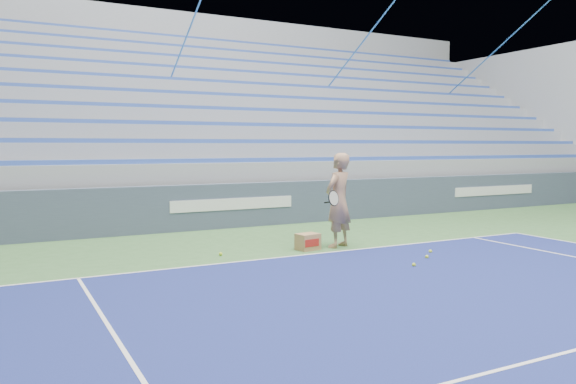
% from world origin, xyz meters
% --- Properties ---
extents(sponsor_barrier, '(30.00, 0.32, 1.10)m').
position_xyz_m(sponsor_barrier, '(0.00, 15.88, 0.55)').
color(sponsor_barrier, '#3E4A5F').
rests_on(sponsor_barrier, ground).
extents(bleachers, '(31.00, 9.15, 7.30)m').
position_xyz_m(bleachers, '(0.00, 21.60, 2.36)').
color(bleachers, '#96999E').
rests_on(bleachers, ground).
extents(tennis_player, '(1.01, 0.97, 1.89)m').
position_xyz_m(tennis_player, '(0.87, 12.33, 0.95)').
color(tennis_player, tan).
rests_on(tennis_player, ground).
extents(ball_box, '(0.47, 0.39, 0.32)m').
position_xyz_m(ball_box, '(0.19, 12.37, 0.16)').
color(ball_box, '#AA7F52').
rests_on(ball_box, ground).
extents(tennis_ball_0, '(0.07, 0.07, 0.07)m').
position_xyz_m(tennis_ball_0, '(1.66, 10.61, 0.03)').
color(tennis_ball_0, '#D1EC30').
rests_on(tennis_ball_0, ground).
extents(tennis_ball_1, '(0.07, 0.07, 0.07)m').
position_xyz_m(tennis_ball_1, '(1.00, 10.18, 0.03)').
color(tennis_ball_1, '#D1EC30').
rests_on(tennis_ball_1, ground).
extents(tennis_ball_2, '(0.07, 0.07, 0.07)m').
position_xyz_m(tennis_ball_2, '(-1.54, 12.59, 0.03)').
color(tennis_ball_2, '#D1EC30').
rests_on(tennis_ball_2, ground).
extents(tennis_ball_3, '(0.07, 0.07, 0.07)m').
position_xyz_m(tennis_ball_3, '(2.09, 10.99, 0.03)').
color(tennis_ball_3, '#D1EC30').
rests_on(tennis_ball_3, ground).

